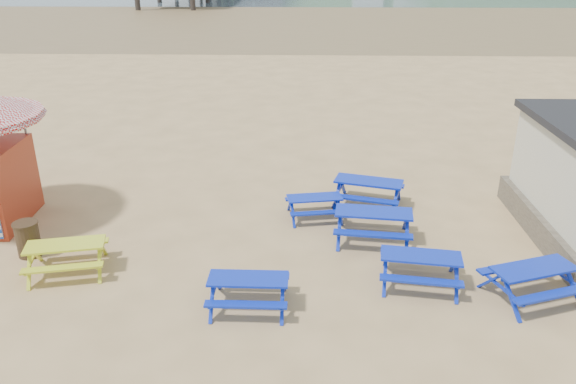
{
  "coord_description": "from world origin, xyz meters",
  "views": [
    {
      "loc": [
        0.67,
        -12.75,
        7.1
      ],
      "look_at": [
        0.24,
        1.5,
        1.0
      ],
      "focal_mm": 35.0,
      "sensor_mm": 36.0,
      "label": 1
    }
  ],
  "objects_px": {
    "picnic_table_blue_b": "(368,193)",
    "picnic_table_yellow": "(67,258)",
    "picnic_table_blue_a": "(314,207)",
    "litter_bin": "(28,239)"
  },
  "relations": [
    {
      "from": "picnic_table_blue_a",
      "to": "litter_bin",
      "type": "distance_m",
      "value": 7.64
    },
    {
      "from": "litter_bin",
      "to": "picnic_table_blue_b",
      "type": "bearing_deg",
      "value": 20.26
    },
    {
      "from": "picnic_table_yellow",
      "to": "litter_bin",
      "type": "distance_m",
      "value": 1.51
    },
    {
      "from": "picnic_table_blue_b",
      "to": "picnic_table_yellow",
      "type": "distance_m",
      "value": 8.59
    },
    {
      "from": "picnic_table_blue_a",
      "to": "picnic_table_blue_b",
      "type": "bearing_deg",
      "value": 18.04
    },
    {
      "from": "picnic_table_yellow",
      "to": "litter_bin",
      "type": "height_order",
      "value": "litter_bin"
    },
    {
      "from": "picnic_table_blue_a",
      "to": "picnic_table_blue_b",
      "type": "relative_size",
      "value": 0.75
    },
    {
      "from": "picnic_table_blue_a",
      "to": "picnic_table_blue_b",
      "type": "height_order",
      "value": "picnic_table_blue_b"
    },
    {
      "from": "picnic_table_blue_a",
      "to": "litter_bin",
      "type": "bearing_deg",
      "value": -171.32
    },
    {
      "from": "picnic_table_blue_b",
      "to": "litter_bin",
      "type": "distance_m",
      "value": 9.46
    }
  ]
}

